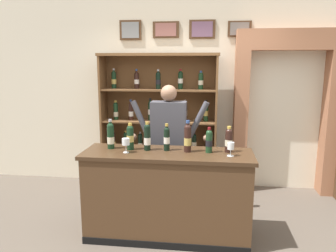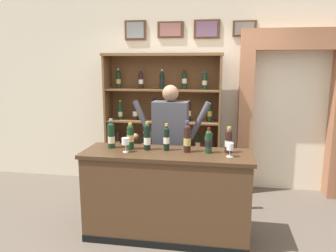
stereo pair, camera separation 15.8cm
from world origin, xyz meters
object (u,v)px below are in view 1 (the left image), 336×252
tasting_bottle_bianco (130,137)px  tasting_bottle_super_tuscan (188,137)px  tasting_bottle_rosso (167,138)px  wine_glass_spare (231,147)px  tasting_counter (167,195)px  shopkeeper (169,135)px  tasting_bottle_riserva (147,137)px  tasting_bottle_grappa (209,141)px  wine_glass_center (126,142)px  tasting_bottle_vin_santo (229,140)px  tasting_bottle_chianti (111,135)px  wine_shelf (159,119)px

tasting_bottle_bianco → tasting_bottle_super_tuscan: bearing=-1.7°
tasting_bottle_rosso → wine_glass_spare: size_ratio=2.06×
tasting_counter → shopkeeper: size_ratio=1.11×
tasting_bottle_rosso → wine_glass_spare: (0.68, -0.14, -0.04)m
tasting_bottle_riserva → tasting_bottle_grappa: size_ratio=1.15×
tasting_counter → shopkeeper: shopkeeper is taller
tasting_bottle_bianco → wine_glass_center: size_ratio=1.90×
shopkeeper → tasting_bottle_vin_santo: (0.71, -0.52, 0.08)m
tasting_bottle_chianti → wine_glass_spare: (1.31, -0.14, -0.05)m
tasting_bottle_riserva → tasting_bottle_grappa: (0.67, -0.01, -0.02)m
tasting_bottle_riserva → tasting_bottle_grappa: bearing=-1.2°
wine_shelf → tasting_bottle_bianco: wine_shelf is taller
tasting_bottle_chianti → tasting_bottle_riserva: bearing=-2.4°
tasting_bottle_bianco → tasting_bottle_riserva: size_ratio=0.94×
wine_shelf → tasting_bottle_riserva: (0.08, -1.37, 0.04)m
tasting_bottle_bianco → tasting_bottle_rosso: tasting_bottle_rosso is taller
tasting_bottle_riserva → tasting_bottle_rosso: (0.21, 0.01, -0.01)m
tasting_bottle_vin_santo → shopkeeper: bearing=144.1°
tasting_bottle_vin_santo → wine_glass_spare: (0.01, -0.16, -0.04)m
tasting_bottle_rosso → tasting_bottle_vin_santo: bearing=1.7°
tasting_bottle_riserva → tasting_bottle_bianco: bearing=179.7°
tasting_bottle_super_tuscan → wine_glass_spare: size_ratio=2.37×
tasting_bottle_chianti → wine_glass_center: 0.26m
tasting_bottle_grappa → tasting_bottle_vin_santo: tasting_bottle_vin_santo is taller
tasting_bottle_bianco → wine_glass_spare: bearing=-6.7°
wine_glass_center → tasting_bottle_rosso: bearing=18.7°
wine_glass_spare → tasting_bottle_super_tuscan: bearing=166.5°
tasting_bottle_super_tuscan → wine_glass_spare: tasting_bottle_super_tuscan is taller
wine_shelf → tasting_bottle_grappa: wine_shelf is taller
tasting_counter → tasting_bottle_riserva: size_ratio=5.82×
wine_glass_center → tasting_bottle_vin_santo: bearing=8.5°
tasting_bottle_bianco → tasting_bottle_riserva: 0.19m
tasting_bottle_chianti → tasting_bottle_grappa: bearing=-1.6°
wine_shelf → tasting_bottle_super_tuscan: size_ratio=5.97×
tasting_counter → wine_glass_spare: size_ratio=12.62×
tasting_counter → tasting_bottle_vin_santo: tasting_bottle_vin_santo is taller
wine_glass_spare → tasting_counter: bearing=174.3°
tasting_bottle_grappa → tasting_bottle_vin_santo: bearing=12.1°
shopkeeper → tasting_bottle_bianco: size_ratio=5.56×
tasting_bottle_riserva → tasting_bottle_grappa: tasting_bottle_riserva is taller
tasting_bottle_bianco → tasting_bottle_super_tuscan: size_ratio=0.87×
tasting_bottle_chianti → wine_glass_center: tasting_bottle_chianti is taller
wine_shelf → tasting_bottle_chianti: 1.39m
tasting_bottle_chianti → tasting_bottle_rosso: tasting_bottle_chianti is taller
tasting_bottle_riserva → shopkeeper: bearing=72.7°
tasting_bottle_chianti → tasting_bottle_super_tuscan: tasting_bottle_super_tuscan is taller
wine_glass_spare → wine_glass_center: wine_glass_center is taller
tasting_bottle_rosso → tasting_bottle_super_tuscan: (0.23, -0.03, 0.02)m
tasting_bottle_vin_santo → wine_glass_center: bearing=-171.5°
wine_glass_center → tasting_bottle_super_tuscan: bearing=9.8°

